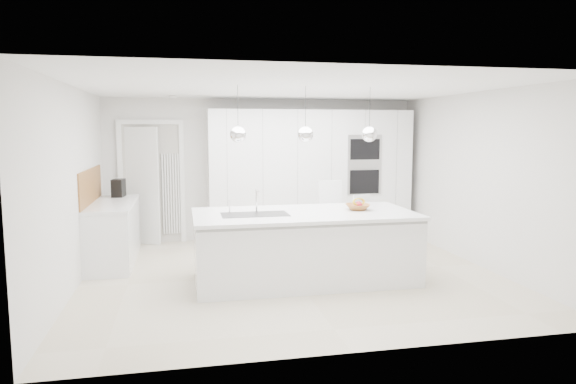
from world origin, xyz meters
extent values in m
plane|color=beige|center=(0.00, 0.00, 0.00)|extent=(5.50, 5.50, 0.00)
plane|color=silver|center=(0.00, 2.50, 1.25)|extent=(5.50, 0.00, 5.50)
plane|color=silver|center=(-2.75, 0.00, 1.25)|extent=(0.00, 5.00, 5.00)
plane|color=white|center=(0.00, 0.00, 2.50)|extent=(5.50, 5.50, 0.00)
cube|color=white|center=(0.80, 2.20, 1.15)|extent=(3.60, 0.60, 2.30)
cube|color=white|center=(-2.20, 2.42, 1.00)|extent=(0.76, 0.38, 2.00)
cube|color=white|center=(-2.45, 1.20, 0.43)|extent=(0.60, 1.80, 0.86)
cube|color=white|center=(-2.45, 1.20, 0.88)|extent=(0.62, 1.82, 0.04)
cube|color=#9A632E|center=(-2.74, 1.20, 1.15)|extent=(0.02, 1.80, 0.50)
cube|color=white|center=(0.10, -0.30, 0.43)|extent=(2.80, 1.20, 0.86)
cube|color=white|center=(0.10, -0.25, 0.88)|extent=(2.84, 1.40, 0.04)
cylinder|color=white|center=(-0.50, -0.10, 1.05)|extent=(0.02, 0.02, 0.30)
sphere|color=white|center=(-0.75, -0.30, 1.90)|extent=(0.20, 0.20, 0.20)
sphere|color=white|center=(0.10, -0.30, 1.90)|extent=(0.20, 0.20, 0.20)
sphere|color=white|center=(0.95, -0.30, 1.90)|extent=(0.20, 0.20, 0.20)
imported|color=#9A632E|center=(0.84, -0.21, 0.94)|extent=(0.38, 0.38, 0.08)
cube|color=black|center=(-2.43, 1.84, 1.04)|extent=(0.21, 0.29, 0.28)
sphere|color=#B51C2B|center=(0.85, -0.24, 0.97)|extent=(0.08, 0.08, 0.08)
sphere|color=#B51C2B|center=(0.87, -0.16, 0.97)|extent=(0.08, 0.08, 0.08)
torus|color=gold|center=(0.85, -0.23, 1.01)|extent=(0.23, 0.16, 0.20)
camera|label=1|loc=(-1.43, -6.62, 1.96)|focal=32.00mm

